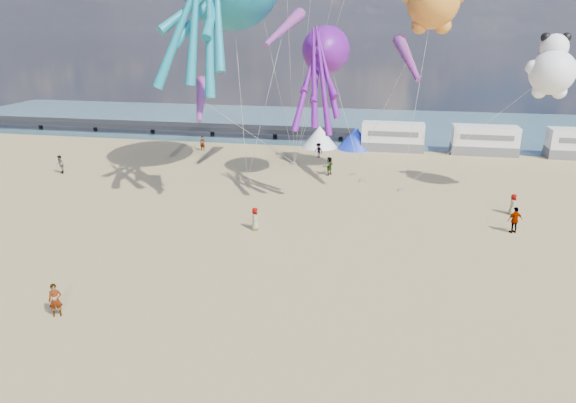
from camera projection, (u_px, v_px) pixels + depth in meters
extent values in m
plane|color=tan|center=(231.00, 368.00, 20.10)|extent=(120.00, 120.00, 0.00)
plane|color=#3C6172|center=(348.00, 124.00, 71.22)|extent=(120.00, 120.00, 0.00)
cube|color=black|center=(123.00, 124.00, 65.81)|extent=(60.00, 3.00, 0.50)
cube|color=silver|center=(393.00, 137.00, 55.70)|extent=(6.60, 2.50, 3.00)
cube|color=silver|center=(484.00, 140.00, 53.96)|extent=(6.60, 2.50, 3.00)
cone|color=white|center=(320.00, 137.00, 57.26)|extent=(4.00, 4.00, 2.40)
cone|color=#1933CC|center=(356.00, 138.00, 56.53)|extent=(4.00, 4.00, 2.40)
imported|color=tan|center=(55.00, 300.00, 23.53)|extent=(0.70, 0.61, 1.62)
imported|color=#7F6659|center=(255.00, 219.00, 33.75)|extent=(0.38, 0.56, 1.53)
imported|color=#7F6659|center=(60.00, 165.00, 46.87)|extent=(0.95, 0.98, 1.70)
imported|color=#7F6659|center=(319.00, 150.00, 52.78)|extent=(0.92, 0.86, 1.51)
imported|color=#7F6659|center=(515.00, 220.00, 33.17)|extent=(1.31, 1.04, 1.77)
imported|color=#7F6659|center=(329.00, 166.00, 46.43)|extent=(0.82, 1.06, 1.68)
imported|color=#7F6659|center=(203.00, 143.00, 55.68)|extent=(1.51, 0.49, 1.62)
imported|color=#7F6659|center=(513.00, 204.00, 36.53)|extent=(0.43, 0.59, 1.52)
cube|color=gray|center=(248.00, 180.00, 44.65)|extent=(0.50, 0.35, 0.22)
cube|color=gray|center=(363.00, 180.00, 44.61)|extent=(0.50, 0.35, 0.22)
cube|color=gray|center=(402.00, 189.00, 42.08)|extent=(0.50, 0.35, 0.22)
cube|color=gray|center=(353.00, 174.00, 46.61)|extent=(0.50, 0.35, 0.22)
cube|color=gray|center=(294.00, 164.00, 50.10)|extent=(0.50, 0.35, 0.22)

